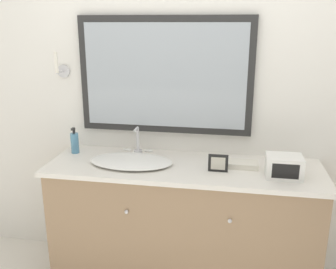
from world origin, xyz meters
The scene contains 7 objects.
wall_back centered at (-0.01, 0.58, 1.28)m, with size 8.00×0.18×2.55m.
vanity_counter centered at (0.00, 0.28, 0.43)m, with size 1.74×0.56×0.86m.
sink_basin centered at (-0.34, 0.26, 0.88)m, with size 0.53×0.37×0.20m.
soap_bottle centered at (-0.78, 0.39, 0.93)m, with size 0.05×0.06×0.18m.
appliance_box centered at (0.60, 0.20, 0.92)m, with size 0.21×0.16×0.13m.
picture_frame centered at (0.22, 0.21, 0.91)m, with size 0.12×0.01×0.11m.
hand_towel_near_sink centered at (0.37, 0.32, 0.88)m, with size 0.19×0.12×0.03m.
Camera 1 is at (0.29, -1.92, 1.73)m, focal length 40.00 mm.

